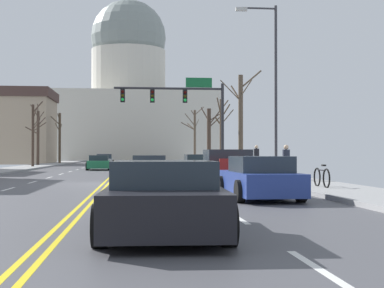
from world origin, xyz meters
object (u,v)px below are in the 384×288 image
Objects in this scene: sedan_oncoming_01 at (104,161)px; pedestrian_00 at (256,158)px; street_lamp_right at (271,77)px; signal_gantry at (183,103)px; bicycle_parked at (322,177)px; sedan_near_04 at (164,199)px; sedan_near_00 at (198,165)px; sedan_near_01 at (149,168)px; sedan_near_03 at (259,179)px; sedan_oncoming_00 at (99,163)px; pedestrian_01 at (286,160)px; pickup_truck_near_02 at (230,170)px.

pedestrian_00 is at bearing -67.30° from sedan_oncoming_01.
pedestrian_00 is at bearing 83.51° from street_lamp_right.
pedestrian_00 is (4.02, -6.07, -3.85)m from signal_gantry.
pedestrian_00 is 0.98× the size of bicycle_parked.
sedan_oncoming_01 is (-3.71, 50.47, -0.01)m from sedan_near_04.
sedan_near_01 is (-3.23, -5.79, -0.02)m from sedan_near_00.
sedan_near_01 is 30.46m from sedan_oncoming_01.
sedan_near_03 reaches higher than sedan_near_01.
sedan_oncoming_00 is 13.00m from sedan_oncoming_01.
street_lamp_right is 22.47m from sedan_oncoming_00.
sedan_near_01 reaches higher than bicycle_parked.
sedan_oncoming_01 is at bearing 108.90° from signal_gantry.
street_lamp_right is 1.87× the size of sedan_near_01.
sedan_near_04 is at bearing -105.63° from pedestrian_00.
sedan_near_04 is 2.62× the size of pedestrian_00.
street_lamp_right is 1.83× the size of sedan_oncoming_01.
sedan_oncoming_01 is 36.00m from pedestrian_01.
sedan_near_03 is at bearing -110.02° from pedestrian_01.
street_lamp_right is at bearing 91.36° from bicycle_parked.
sedan_oncoming_01 is (-7.07, 37.22, -0.11)m from pickup_truck_near_02.
pickup_truck_near_02 is 4.09m from pedestrian_01.
sedan_near_04 is (-3.36, -13.26, -0.10)m from pickup_truck_near_02.
sedan_oncoming_01 is 2.63× the size of bicycle_parked.
sedan_near_03 is 0.95× the size of sedan_oncoming_01.
sedan_near_00 is 13.36m from sedan_oncoming_00.
sedan_near_00 is at bearing 162.19° from pedestrian_00.
sedan_near_01 is 1.00× the size of sedan_near_04.
sedan_near_01 is 11.43m from bicycle_parked.
pedestrian_00 is at bearing -50.22° from sedan_oncoming_00.
bicycle_parked is at bearing -69.99° from sedan_oncoming_00.
sedan_oncoming_00 is at bearing 134.79° from signal_gantry.
sedan_oncoming_01 is 2.87× the size of pedestrian_01.
sedan_oncoming_01 is at bearing 112.70° from pedestrian_00.
sedan_oncoming_00 is at bearing 110.01° from bicycle_parked.
signal_gantry reaches higher than sedan_oncoming_01.
sedan_near_04 reaches higher than sedan_oncoming_00.
pedestrian_01 is at bearing 68.03° from sedan_near_04.
bicycle_parked is (-0.66, -14.33, -0.61)m from pedestrian_00.
sedan_near_01 is at bearing 122.16° from bicycle_parked.
sedan_near_00 reaches higher than sedan_oncoming_00.
street_lamp_right is at bearing -64.08° from sedan_oncoming_00.
signal_gantry is 21.16m from bicycle_parked.
signal_gantry reaches higher than pickup_truck_near_02.
signal_gantry is 0.93× the size of street_lamp_right.
signal_gantry is 31.45m from sedan_near_04.
signal_gantry is 4.47× the size of bicycle_parked.
pickup_truck_near_02 reaches higher than sedan_oncoming_00.
sedan_near_04 is at bearing -97.57° from sedan_near_00.
street_lamp_right is 1.88× the size of sedan_near_04.
pedestrian_00 is at bearing 74.37° from sedan_near_04.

